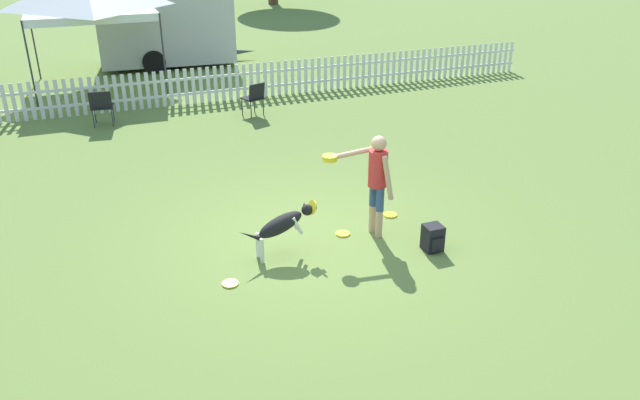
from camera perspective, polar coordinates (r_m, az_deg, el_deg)
ground_plane at (r=9.40m, az=-0.77°, el=-3.52°), size 240.00×240.00×0.00m
handler_person at (r=9.13m, az=5.05°, el=2.31°), size 0.95×0.59×1.57m
leaping_dog at (r=8.75m, az=-3.42°, el=-2.21°), size 1.17×0.30×0.77m
frisbee_near_handler at (r=8.38m, az=-8.21°, el=-7.56°), size 0.22×0.22×0.02m
frisbee_near_dog at (r=10.14m, az=6.43°, el=-1.36°), size 0.22×0.22×0.02m
frisbee_midfield at (r=9.51m, az=2.10°, el=-3.09°), size 0.22×0.22×0.02m
backpack_on_grass at (r=9.15m, az=10.29°, el=-3.44°), size 0.26×0.29×0.39m
picket_fence at (r=16.27m, az=-10.50°, el=10.29°), size 18.77×0.04×0.91m
folding_chair_blue_left at (r=15.01m, az=-6.03°, el=9.43°), size 0.56×0.57×0.81m
folding_chair_center at (r=15.00m, az=-19.36°, el=8.23°), size 0.53×0.55×0.84m
equipment_trailer at (r=20.67m, az=-14.01°, el=15.53°), size 4.88×2.55×2.50m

